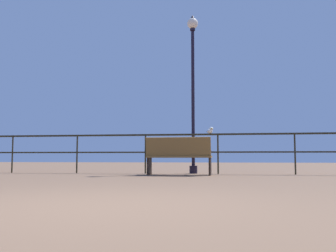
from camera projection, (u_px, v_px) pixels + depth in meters
ground_plane at (94, 206)px, 3.54m from camera, size 60.00×60.00×0.00m
pier_railing at (181, 144)px, 10.52m from camera, size 18.51×0.05×1.12m
bench_near_left at (179, 154)px, 9.65m from camera, size 1.70×0.65×0.97m
lamppost_center at (193, 74)px, 10.90m from camera, size 0.32×0.32×4.66m
seagull_on_rail at (210, 131)px, 10.41m from camera, size 0.23×0.36×0.18m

